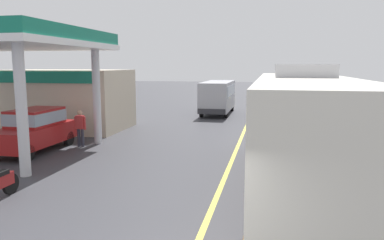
{
  "coord_description": "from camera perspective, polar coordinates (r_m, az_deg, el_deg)",
  "views": [
    {
      "loc": [
        1.4,
        -3.76,
        3.66
      ],
      "look_at": [
        -1.5,
        10.0,
        1.6
      ],
      "focal_mm": 35.05,
      "sensor_mm": 36.0,
      "label": 1
    }
  ],
  "objects": [
    {
      "name": "gas_station_roadside",
      "position": [
        21.12,
        -21.63,
        4.94
      ],
      "size": [
        9.1,
        11.95,
        5.1
      ],
      "color": "#147259",
      "rests_on": "ground"
    },
    {
      "name": "pedestrian_near_pump",
      "position": [
        17.63,
        -16.64,
        -0.92
      ],
      "size": [
        0.55,
        0.22,
        1.66
      ],
      "color": "#33333F",
      "rests_on": "ground"
    },
    {
      "name": "ground",
      "position": [
        24.08,
        8.42,
        -0.5
      ],
      "size": [
        120.0,
        120.0,
        0.0
      ],
      "primitive_type": "plane",
      "color": "#38383D"
    },
    {
      "name": "car_at_pump",
      "position": [
        17.3,
        -22.83,
        -1.12
      ],
      "size": [
        1.7,
        4.2,
        1.82
      ],
      "color": "maroon",
      "rests_on": "ground"
    },
    {
      "name": "coach_bus_main",
      "position": [
        10.93,
        16.54,
        -2.24
      ],
      "size": [
        2.6,
        11.04,
        3.69
      ],
      "color": "silver",
      "rests_on": "ground"
    },
    {
      "name": "minibus_opposing_lane",
      "position": [
        28.37,
        3.95,
        3.89
      ],
      "size": [
        2.04,
        6.13,
        2.44
      ],
      "color": "#A5A5AD",
      "rests_on": "ground"
    },
    {
      "name": "lane_divider_stripe",
      "position": [
        19.17,
        7.5,
        -2.74
      ],
      "size": [
        0.16,
        50.0,
        0.01
      ],
      "primitive_type": "cube",
      "color": "#D8CC4C",
      "rests_on": "ground"
    },
    {
      "name": "car_trailing_behind_bus",
      "position": [
        25.06,
        13.97,
        2.02
      ],
      "size": [
        1.7,
        4.2,
        1.82
      ],
      "color": "black",
      "rests_on": "ground"
    }
  ]
}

